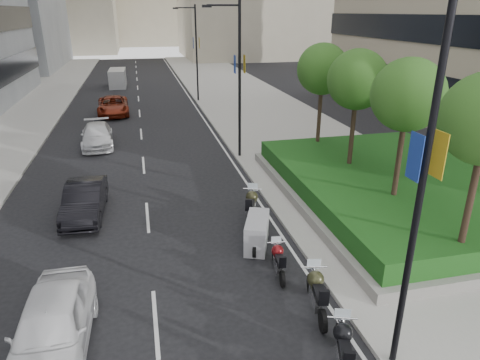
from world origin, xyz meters
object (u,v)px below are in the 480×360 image
object	(u,v)px
lamp_post_2	(195,49)
motorcycle_5	(257,232)
motorcycle_6	(251,206)
car_c	(97,135)
car_d	(113,106)
motorcycle_4	(278,260)
lamp_post_0	(416,180)
car_a	(52,327)
motorcycle_2	(343,348)
car_b	(85,200)
delivery_van	(118,79)
motorcycle_3	(317,292)
lamp_post_1	(237,74)

from	to	relation	value
lamp_post_2	motorcycle_5	xyz separation A→B (m)	(-1.64, -28.51, -4.48)
motorcycle_6	car_c	distance (m)	14.82
car_c	car_d	world-z (taller)	car_d
car_d	motorcycle_4	bearing A→B (deg)	-78.69
lamp_post_0	car_a	bearing A→B (deg)	163.48
car_d	car_c	bearing A→B (deg)	-96.35
lamp_post_2	motorcycle_2	distance (m)	35.11
motorcycle_6	car_a	world-z (taller)	car_a
lamp_post_2	motorcycle_6	bearing A→B (deg)	-92.80
motorcycle_5	car_d	distance (m)	25.37
motorcycle_2	car_d	distance (m)	31.61
lamp_post_2	car_b	distance (m)	25.93
car_a	delivery_van	world-z (taller)	delivery_van
motorcycle_3	car_d	bearing A→B (deg)	24.22
motorcycle_2	lamp_post_1	bearing A→B (deg)	15.48
car_c	lamp_post_2	bearing A→B (deg)	53.96
motorcycle_3	car_b	size ratio (longest dim) A/B	0.53
car_b	delivery_van	xyz separation A→B (m)	(0.40, 35.27, 0.21)
car_b	delivery_van	world-z (taller)	delivery_van
lamp_post_0	lamp_post_2	distance (m)	35.00
motorcycle_3	car_b	world-z (taller)	car_b
delivery_van	motorcycle_3	bearing A→B (deg)	-79.74
car_c	motorcycle_6	bearing A→B (deg)	-64.44
lamp_post_2	car_c	distance (m)	16.41
motorcycle_6	delivery_van	xyz separation A→B (m)	(-6.57, 37.36, 0.29)
lamp_post_2	car_d	bearing A→B (deg)	-153.45
motorcycle_5	delivery_van	bearing A→B (deg)	29.78
motorcycle_5	delivery_van	size ratio (longest dim) A/B	0.43
lamp_post_2	car_d	xyz separation A→B (m)	(-7.82, -3.91, -4.29)
lamp_post_1	lamp_post_2	bearing A→B (deg)	90.00
car_c	delivery_van	world-z (taller)	delivery_van
lamp_post_1	motorcycle_3	distance (m)	15.24
lamp_post_1	motorcycle_3	bearing A→B (deg)	-93.59
car_b	car_c	xyz separation A→B (m)	(-0.24, 10.86, -0.02)
motorcycle_5	motorcycle_3	bearing A→B (deg)	-148.99
motorcycle_5	motorcycle_6	xyz separation A→B (m)	(0.35, 2.22, 0.07)
lamp_post_2	motorcycle_4	distance (m)	30.82
lamp_post_0	motorcycle_3	xyz separation A→B (m)	(-0.91, 2.44, -4.43)
motorcycle_4	lamp_post_1	bearing A→B (deg)	0.95
car_a	motorcycle_2	bearing A→B (deg)	-16.21
delivery_van	motorcycle_6	bearing A→B (deg)	-78.81
lamp_post_0	motorcycle_6	xyz separation A→B (m)	(-1.29, 8.71, -4.41)
motorcycle_3	car_c	xyz separation A→B (m)	(-7.58, 19.21, 0.07)
motorcycle_5	car_a	world-z (taller)	car_a
lamp_post_0	motorcycle_5	size ratio (longest dim) A/B	4.31
motorcycle_4	car_a	bearing A→B (deg)	114.55
motorcycle_4	motorcycle_2	bearing A→B (deg)	-169.16
motorcycle_4	car_a	size ratio (longest dim) A/B	0.42
motorcycle_4	car_c	bearing A→B (deg)	29.92
motorcycle_2	motorcycle_5	world-z (taller)	motorcycle_5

